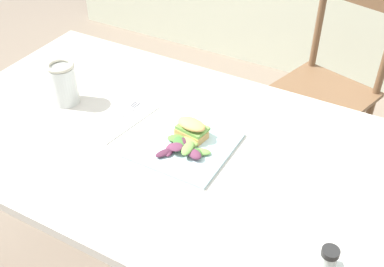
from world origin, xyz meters
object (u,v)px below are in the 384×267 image
at_px(sandwich_half_front, 192,128).
at_px(mason_jar_iced_tea, 64,85).
at_px(chair_wooden_far, 326,90).
at_px(fork_on_napkin, 124,114).
at_px(plate_lunch, 185,145).
at_px(dining_table, 162,168).

xyz_separation_m(sandwich_half_front, mason_jar_iced_tea, (-0.44, -0.03, 0.02)).
height_order(chair_wooden_far, fork_on_napkin, chair_wooden_far).
bearing_deg(plate_lunch, sandwich_half_front, 91.41).
bearing_deg(dining_table, mason_jar_iced_tea, 178.34).
distance_m(chair_wooden_far, plate_lunch, 1.01).
height_order(dining_table, fork_on_napkin, fork_on_napkin).
bearing_deg(chair_wooden_far, plate_lunch, -100.36).
bearing_deg(plate_lunch, dining_table, 179.27).
xyz_separation_m(chair_wooden_far, sandwich_half_front, (-0.18, -0.91, 0.33)).
xyz_separation_m(dining_table, sandwich_half_front, (0.08, 0.04, 0.16)).
height_order(sandwich_half_front, mason_jar_iced_tea, mason_jar_iced_tea).
relative_size(chair_wooden_far, plate_lunch, 3.37).
relative_size(dining_table, sandwich_half_front, 14.23).
xyz_separation_m(dining_table, plate_lunch, (0.08, -0.00, 0.13)).
height_order(chair_wooden_far, mason_jar_iced_tea, mason_jar_iced_tea).
distance_m(chair_wooden_far, fork_on_napkin, 1.05).
height_order(chair_wooden_far, sandwich_half_front, chair_wooden_far).
xyz_separation_m(dining_table, fork_on_napkin, (-0.16, 0.04, 0.13)).
bearing_deg(mason_jar_iced_tea, dining_table, -1.66).
distance_m(sandwich_half_front, fork_on_napkin, 0.24).
height_order(dining_table, plate_lunch, plate_lunch).
height_order(dining_table, sandwich_half_front, sandwich_half_front).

